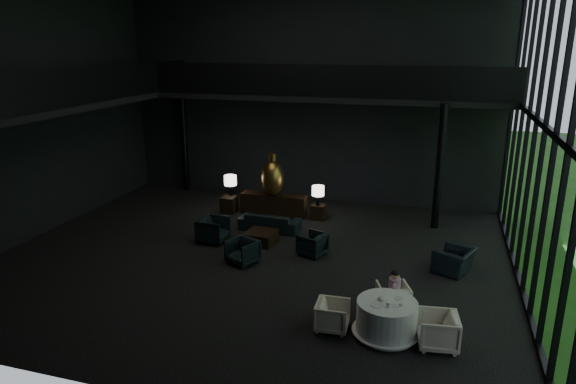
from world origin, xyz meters
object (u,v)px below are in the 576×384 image
(table_lamp_right, at_px, (318,192))
(dining_table, at_px, (386,320))
(dining_chair_east, at_px, (438,329))
(console, at_px, (274,204))
(lounge_armchair_west, at_px, (213,228))
(lounge_armchair_south, at_px, (242,251))
(window_armchair, at_px, (454,258))
(dining_chair_west, at_px, (332,316))
(child, at_px, (395,282))
(lounge_armchair_east, at_px, (312,244))
(table_lamp_left, at_px, (230,181))
(coffee_table, at_px, (261,237))
(dining_chair_north, at_px, (393,298))
(bronze_urn, at_px, (273,178))
(side_table_right, at_px, (318,212))
(sofa, at_px, (270,220))
(side_table_left, at_px, (229,204))

(table_lamp_right, relative_size, dining_table, 0.49)
(table_lamp_right, distance_m, dining_chair_east, 7.77)
(console, distance_m, lounge_armchair_west, 3.09)
(lounge_armchair_south, height_order, dining_chair_east, dining_chair_east)
(lounge_armchair_west, relative_size, window_armchair, 0.97)
(dining_chair_west, relative_size, child, 1.07)
(lounge_armchair_east, bearing_deg, table_lamp_left, -108.33)
(dining_chair_east, height_order, dining_chair_west, dining_chair_east)
(dining_chair_west, bearing_deg, dining_table, -86.82)
(coffee_table, distance_m, dining_chair_east, 6.59)
(dining_chair_north, bearing_deg, window_armchair, -139.19)
(window_armchair, distance_m, child, 2.91)
(bronze_urn, distance_m, side_table_right, 1.95)
(lounge_armchair_west, xyz_separation_m, dining_chair_west, (4.45, -3.78, -0.14))
(console, relative_size, side_table_right, 4.55)
(bronze_urn, relative_size, dining_chair_west, 2.40)
(coffee_table, bearing_deg, sofa, 95.68)
(bronze_urn, bearing_deg, sofa, -75.64)
(sofa, distance_m, child, 5.99)
(coffee_table, bearing_deg, console, 100.08)
(dining_chair_east, bearing_deg, dining_chair_north, -148.19)
(lounge_armchair_south, distance_m, child, 4.46)
(sofa, xyz_separation_m, dining_chair_west, (3.15, -5.22, -0.04))
(lounge_armchair_south, distance_m, window_armchair, 5.60)
(bronze_urn, relative_size, table_lamp_right, 2.13)
(dining_chair_west, bearing_deg, lounge_armchair_east, 17.76)
(dining_chair_west, bearing_deg, table_lamp_left, 34.71)
(lounge_armchair_west, bearing_deg, window_armchair, -89.83)
(console, distance_m, window_armchair, 6.70)
(side_table_left, distance_m, window_armchair, 8.09)
(side_table_right, relative_size, dining_chair_east, 0.66)
(bronze_urn, xyz_separation_m, table_lamp_left, (-1.60, 0.09, -0.28))
(lounge_armchair_east, xyz_separation_m, dining_table, (2.46, -3.56, 0.01))
(bronze_urn, xyz_separation_m, lounge_armchair_south, (0.48, -4.04, -1.01))
(lounge_armchair_south, relative_size, dining_table, 0.50)
(bronze_urn, xyz_separation_m, lounge_armchair_west, (-0.95, -2.83, -0.91))
(side_table_right, bearing_deg, side_table_left, -176.75)
(table_lamp_right, relative_size, window_armchair, 0.75)
(bronze_urn, relative_size, dining_chair_north, 2.39)
(sofa, bearing_deg, dining_chair_north, 138.41)
(dining_chair_east, bearing_deg, side_table_right, -156.66)
(window_armchair, bearing_deg, lounge_armchair_west, -68.69)
(table_lamp_left, bearing_deg, window_armchair, -21.92)
(coffee_table, bearing_deg, side_table_right, 66.67)
(lounge_armchair_east, xyz_separation_m, lounge_armchair_south, (-1.67, -1.11, 0.03))
(side_table_right, xyz_separation_m, sofa, (-1.24, -1.48, 0.10))
(lounge_armchair_south, height_order, child, child)
(table_lamp_left, bearing_deg, sofa, -37.20)
(table_lamp_right, distance_m, dining_table, 7.17)
(table_lamp_left, height_order, child, table_lamp_left)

